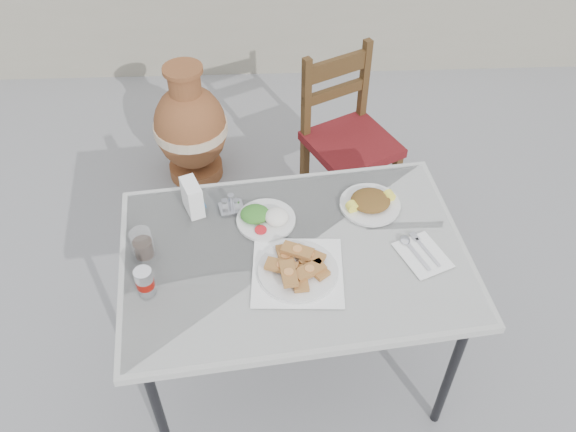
{
  "coord_description": "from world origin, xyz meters",
  "views": [
    {
      "loc": [
        -0.26,
        -1.39,
        2.35
      ],
      "look_at": [
        -0.2,
        0.07,
        0.88
      ],
      "focal_mm": 38.0,
      "sensor_mm": 36.0,
      "label": 1
    }
  ],
  "objects_px": {
    "cafe_table": "(294,262)",
    "cola_glass": "(143,245)",
    "chair": "(348,138)",
    "pide_plate": "(298,267)",
    "napkin_holder": "(192,197)",
    "terracotta_urn": "(191,128)",
    "salad_rice_plate": "(265,217)",
    "salad_chopped_plate": "(370,202)",
    "soda_can": "(145,282)",
    "condiment_caddy": "(231,205)"
  },
  "relations": [
    {
      "from": "cafe_table",
      "to": "pide_plate",
      "type": "xyz_separation_m",
      "value": [
        0.01,
        -0.09,
        0.08
      ]
    },
    {
      "from": "napkin_holder",
      "to": "terracotta_urn",
      "type": "height_order",
      "value": "napkin_holder"
    },
    {
      "from": "salad_rice_plate",
      "to": "pide_plate",
      "type": "bearing_deg",
      "value": -67.01
    },
    {
      "from": "cafe_table",
      "to": "salad_rice_plate",
      "type": "xyz_separation_m",
      "value": [
        -0.1,
        0.16,
        0.07
      ]
    },
    {
      "from": "pide_plate",
      "to": "cola_glass",
      "type": "relative_size",
      "value": 2.97
    },
    {
      "from": "condiment_caddy",
      "to": "salad_rice_plate",
      "type": "bearing_deg",
      "value": -27.43
    },
    {
      "from": "cola_glass",
      "to": "napkin_holder",
      "type": "distance_m",
      "value": 0.27
    },
    {
      "from": "napkin_holder",
      "to": "terracotta_urn",
      "type": "xyz_separation_m",
      "value": [
        -0.14,
        1.07,
        -0.48
      ]
    },
    {
      "from": "cola_glass",
      "to": "terracotta_urn",
      "type": "relative_size",
      "value": 0.15
    },
    {
      "from": "salad_chopped_plate",
      "to": "soda_can",
      "type": "relative_size",
      "value": 2.14
    },
    {
      "from": "cola_glass",
      "to": "napkin_holder",
      "type": "xyz_separation_m",
      "value": [
        0.16,
        0.22,
        0.02
      ]
    },
    {
      "from": "cafe_table",
      "to": "cola_glass",
      "type": "height_order",
      "value": "cola_glass"
    },
    {
      "from": "cafe_table",
      "to": "terracotta_urn",
      "type": "relative_size",
      "value": 1.85
    },
    {
      "from": "salad_rice_plate",
      "to": "napkin_holder",
      "type": "bearing_deg",
      "value": 165.39
    },
    {
      "from": "soda_can",
      "to": "salad_chopped_plate",
      "type": "bearing_deg",
      "value": 25.5
    },
    {
      "from": "cafe_table",
      "to": "salad_chopped_plate",
      "type": "distance_m",
      "value": 0.38
    },
    {
      "from": "cafe_table",
      "to": "cola_glass",
      "type": "bearing_deg",
      "value": 178.55
    },
    {
      "from": "soda_can",
      "to": "chair",
      "type": "height_order",
      "value": "chair"
    },
    {
      "from": "salad_chopped_plate",
      "to": "chair",
      "type": "bearing_deg",
      "value": 88.41
    },
    {
      "from": "soda_can",
      "to": "pide_plate",
      "type": "bearing_deg",
      "value": 7.31
    },
    {
      "from": "soda_can",
      "to": "cola_glass",
      "type": "distance_m",
      "value": 0.17
    },
    {
      "from": "cafe_table",
      "to": "pide_plate",
      "type": "relative_size",
      "value": 4.03
    },
    {
      "from": "pide_plate",
      "to": "terracotta_urn",
      "type": "distance_m",
      "value": 1.54
    },
    {
      "from": "salad_chopped_plate",
      "to": "condiment_caddy",
      "type": "relative_size",
      "value": 2.19
    },
    {
      "from": "salad_chopped_plate",
      "to": "terracotta_urn",
      "type": "bearing_deg",
      "value": 126.73
    },
    {
      "from": "condiment_caddy",
      "to": "soda_can",
      "type": "bearing_deg",
      "value": -125.4
    },
    {
      "from": "soda_can",
      "to": "napkin_holder",
      "type": "distance_m",
      "value": 0.4
    },
    {
      "from": "salad_rice_plate",
      "to": "terracotta_urn",
      "type": "xyz_separation_m",
      "value": [
        -0.4,
        1.13,
        -0.43
      ]
    },
    {
      "from": "salad_rice_plate",
      "to": "cafe_table",
      "type": "bearing_deg",
      "value": -57.86
    },
    {
      "from": "pide_plate",
      "to": "cola_glass",
      "type": "distance_m",
      "value": 0.54
    },
    {
      "from": "napkin_holder",
      "to": "soda_can",
      "type": "bearing_deg",
      "value": -130.83
    },
    {
      "from": "salad_chopped_plate",
      "to": "condiment_caddy",
      "type": "xyz_separation_m",
      "value": [
        -0.52,
        0.0,
        0.0
      ]
    },
    {
      "from": "salad_rice_plate",
      "to": "chair",
      "type": "relative_size",
      "value": 0.25
    },
    {
      "from": "chair",
      "to": "napkin_holder",
      "type": "bearing_deg",
      "value": -158.64
    },
    {
      "from": "pide_plate",
      "to": "salad_rice_plate",
      "type": "xyz_separation_m",
      "value": [
        -0.11,
        0.25,
        -0.01
      ]
    },
    {
      "from": "pide_plate",
      "to": "condiment_caddy",
      "type": "distance_m",
      "value": 0.39
    },
    {
      "from": "soda_can",
      "to": "cola_glass",
      "type": "height_order",
      "value": "cola_glass"
    },
    {
      "from": "salad_rice_plate",
      "to": "napkin_holder",
      "type": "relative_size",
      "value": 1.66
    },
    {
      "from": "salad_chopped_plate",
      "to": "soda_can",
      "type": "xyz_separation_m",
      "value": [
        -0.79,
        -0.38,
        0.03
      ]
    },
    {
      "from": "soda_can",
      "to": "condiment_caddy",
      "type": "height_order",
      "value": "soda_can"
    },
    {
      "from": "cola_glass",
      "to": "condiment_caddy",
      "type": "bearing_deg",
      "value": 35.34
    },
    {
      "from": "pide_plate",
      "to": "condiment_caddy",
      "type": "bearing_deg",
      "value": 126.35
    },
    {
      "from": "salad_rice_plate",
      "to": "terracotta_urn",
      "type": "height_order",
      "value": "salad_rice_plate"
    },
    {
      "from": "cafe_table",
      "to": "terracotta_urn",
      "type": "bearing_deg",
      "value": 111.2
    },
    {
      "from": "cola_glass",
      "to": "terracotta_urn",
      "type": "bearing_deg",
      "value": 88.98
    },
    {
      "from": "condiment_caddy",
      "to": "cola_glass",
      "type": "bearing_deg",
      "value": -144.66
    },
    {
      "from": "cola_glass",
      "to": "terracotta_urn",
      "type": "height_order",
      "value": "cola_glass"
    },
    {
      "from": "cafe_table",
      "to": "chair",
      "type": "relative_size",
      "value": 1.46
    },
    {
      "from": "napkin_holder",
      "to": "terracotta_urn",
      "type": "relative_size",
      "value": 0.19
    },
    {
      "from": "pide_plate",
      "to": "terracotta_urn",
      "type": "height_order",
      "value": "pide_plate"
    }
  ]
}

